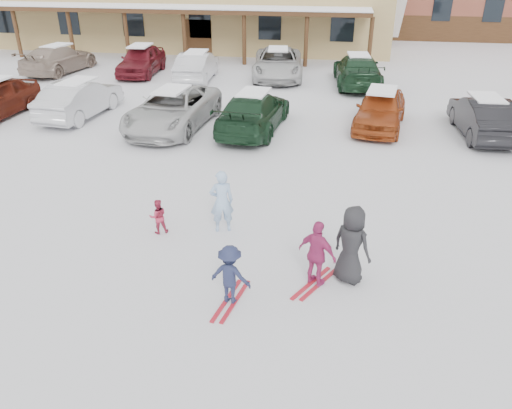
% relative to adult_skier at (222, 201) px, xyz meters
% --- Properties ---
extents(ground, '(160.00, 160.00, 0.00)m').
position_rel_adult_skier_xyz_m(ground, '(0.60, -1.44, -0.79)').
color(ground, silver).
rests_on(ground, ground).
extents(adult_skier, '(0.67, 0.56, 1.58)m').
position_rel_adult_skier_xyz_m(adult_skier, '(0.00, 0.00, 0.00)').
color(adult_skier, '#98BAE2').
rests_on(adult_skier, ground).
extents(toddler_red, '(0.53, 0.49, 0.88)m').
position_rel_adult_skier_xyz_m(toddler_red, '(-1.49, -0.35, -0.35)').
color(toddler_red, '#AE2A46').
rests_on(toddler_red, ground).
extents(child_navy, '(0.88, 0.61, 1.25)m').
position_rel_adult_skier_xyz_m(child_navy, '(0.77, -2.69, -0.16)').
color(child_navy, '#1E2443').
rests_on(child_navy, ground).
extents(skis_child_navy, '(0.47, 1.41, 0.03)m').
position_rel_adult_skier_xyz_m(skis_child_navy, '(0.77, -2.69, -0.77)').
color(skis_child_navy, '#A71725').
rests_on(skis_child_navy, ground).
extents(child_magenta, '(0.92, 0.73, 1.46)m').
position_rel_adult_skier_xyz_m(child_magenta, '(2.37, -1.85, -0.06)').
color(child_magenta, '#AB2C67').
rests_on(child_magenta, ground).
extents(skis_child_magenta, '(0.86, 1.32, 0.03)m').
position_rel_adult_skier_xyz_m(skis_child_magenta, '(2.37, -1.85, -0.77)').
color(skis_child_magenta, '#A71725').
rests_on(skis_child_magenta, ground).
extents(bystander_dark, '(0.99, 0.90, 1.69)m').
position_rel_adult_skier_xyz_m(bystander_dark, '(3.03, -1.59, 0.06)').
color(bystander_dark, black).
rests_on(bystander_dark, ground).
extents(parked_car_1, '(1.93, 4.55, 1.46)m').
position_rel_adult_skier_xyz_m(parked_car_1, '(-7.71, 8.15, -0.06)').
color(parked_car_1, '#BCBDC1').
rests_on(parked_car_1, ground).
extents(parked_car_2, '(2.90, 5.51, 1.48)m').
position_rel_adult_skier_xyz_m(parked_car_2, '(-3.56, 7.39, -0.05)').
color(parked_car_2, '#BABABA').
rests_on(parked_car_2, ground).
extents(parked_car_3, '(2.46, 5.14, 1.45)m').
position_rel_adult_skier_xyz_m(parked_car_3, '(-0.49, 7.58, -0.07)').
color(parked_car_3, '#15311D').
rests_on(parked_car_3, ground).
extents(parked_car_4, '(2.40, 4.50, 1.46)m').
position_rel_adult_skier_xyz_m(parked_car_4, '(4.21, 8.65, -0.06)').
color(parked_car_4, '#9C3F17').
rests_on(parked_car_4, ground).
extents(parked_car_5, '(1.72, 4.40, 1.43)m').
position_rel_adult_skier_xyz_m(parked_car_5, '(7.83, 8.30, -0.08)').
color(parked_car_5, black).
rests_on(parked_car_5, ground).
extents(parked_car_7, '(2.69, 5.26, 1.46)m').
position_rel_adult_skier_xyz_m(parked_car_7, '(-12.70, 15.62, -0.06)').
color(parked_car_7, '#A18C7B').
rests_on(parked_car_7, ground).
extents(parked_car_8, '(2.05, 4.58, 1.53)m').
position_rel_adult_skier_xyz_m(parked_car_8, '(-8.04, 15.90, -0.02)').
color(parked_car_8, maroon).
rests_on(parked_car_8, ground).
extents(parked_car_9, '(1.76, 4.48, 1.45)m').
position_rel_adult_skier_xyz_m(parked_car_9, '(-4.69, 15.00, -0.06)').
color(parked_car_9, silver).
rests_on(parked_car_9, ground).
extents(parked_car_10, '(3.05, 5.65, 1.51)m').
position_rel_adult_skier_xyz_m(parked_car_10, '(-0.64, 16.27, -0.04)').
color(parked_car_10, beige).
rests_on(parked_car_10, ground).
extents(parked_car_11, '(2.56, 5.39, 1.52)m').
position_rel_adult_skier_xyz_m(parked_car_11, '(3.48, 15.17, -0.03)').
color(parked_car_11, '#183720').
rests_on(parked_car_11, ground).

